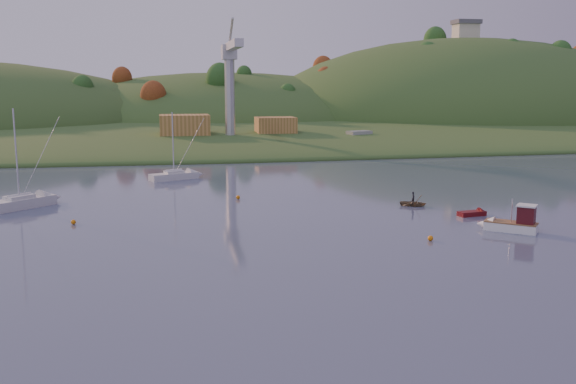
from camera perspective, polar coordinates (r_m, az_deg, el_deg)
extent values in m
cube|color=#2A481C|center=(254.05, -8.29, 6.35)|extent=(620.00, 220.00, 1.50)
ellipsoid|color=#2A481C|center=(189.31, -7.21, 5.28)|extent=(640.00, 150.00, 7.00)
ellipsoid|color=#2A481C|center=(234.91, -5.57, 6.15)|extent=(140.00, 120.00, 36.00)
ellipsoid|color=#2A481C|center=(244.18, 15.18, 5.99)|extent=(150.00, 130.00, 60.00)
cube|color=beige|center=(244.45, 15.53, 13.61)|extent=(8.00, 6.00, 5.00)
cube|color=#595960|center=(244.71, 15.56, 14.35)|extent=(9.00, 7.00, 1.50)
cube|color=slate|center=(147.04, -4.05, 4.56)|extent=(42.00, 16.00, 2.40)
cube|color=olive|center=(146.70, -9.18, 5.86)|extent=(11.00, 8.00, 4.80)
cube|color=olive|center=(149.98, -1.11, 5.91)|extent=(9.00, 7.00, 4.00)
cylinder|color=#B7B7BC|center=(144.16, -5.19, 8.50)|extent=(2.20, 2.20, 18.00)
cube|color=#B7B7BC|center=(144.29, -5.25, 12.28)|extent=(3.20, 3.20, 3.20)
cube|color=#B7B7BC|center=(135.40, -4.84, 12.88)|extent=(1.80, 18.00, 1.60)
cube|color=#B7B7BC|center=(149.30, -5.46, 12.57)|extent=(1.80, 10.00, 1.60)
cube|color=white|center=(65.88, 19.19, -2.95)|extent=(4.83, 4.51, 0.88)
cone|color=white|center=(66.34, 17.12, -2.76)|extent=(2.44, 2.44, 1.75)
cube|color=brown|center=(65.79, 19.21, -2.56)|extent=(4.87, 4.55, 0.12)
cube|color=#471015|center=(65.40, 20.43, -1.94)|extent=(2.14, 2.13, 1.75)
cube|color=white|center=(65.23, 20.48, -1.14)|extent=(2.41, 2.40, 0.15)
cylinder|color=silver|center=(65.57, 19.27, -1.58)|extent=(0.10, 0.10, 2.34)
cube|color=silver|center=(79.77, -22.74, -0.95)|extent=(7.65, 7.48, 1.13)
cube|color=silver|center=(79.67, -22.77, -0.51)|extent=(3.51, 3.47, 0.72)
cylinder|color=silver|center=(78.99, -23.01, 3.13)|extent=(0.18, 0.18, 10.29)
cylinder|color=silver|center=(79.63, -22.78, -0.34)|extent=(2.46, 2.36, 0.12)
cylinder|color=silver|center=(79.61, -22.79, -0.26)|extent=(2.33, 2.25, 0.36)
cube|color=silver|center=(97.03, -10.10, 1.38)|extent=(7.48, 4.86, 0.99)
cube|color=silver|center=(96.96, -10.11, 1.70)|extent=(3.13, 2.57, 0.63)
cylinder|color=silver|center=(96.45, -10.19, 4.33)|extent=(0.18, 0.18, 9.02)
cylinder|color=silver|center=(96.92, -10.11, 1.85)|extent=(2.70, 1.26, 0.12)
cylinder|color=silver|center=(96.91, -10.11, 1.91)|extent=(2.46, 1.33, 0.36)
imported|color=olive|center=(76.50, 11.06, -0.99)|extent=(3.74, 3.41, 0.63)
imported|color=black|center=(76.42, 11.07, -0.69)|extent=(0.55, 0.62, 1.43)
cube|color=#560C10|center=(72.33, 16.01, -1.85)|extent=(3.18, 1.68, 0.50)
cone|color=#560C10|center=(73.23, 16.96, -1.75)|extent=(1.24, 1.36, 1.21)
cube|color=slate|center=(148.87, 6.33, 4.45)|extent=(13.97, 8.94, 1.69)
cube|color=#B7B7BC|center=(148.75, 6.34, 4.99)|extent=(6.26, 4.59, 2.26)
sphere|color=orange|center=(59.99, 12.54, -4.03)|extent=(0.50, 0.50, 0.50)
sphere|color=orange|center=(68.84, -18.54, -2.55)|extent=(0.50, 0.50, 0.50)
sphere|color=orange|center=(79.61, -4.46, -0.47)|extent=(0.50, 0.50, 0.50)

